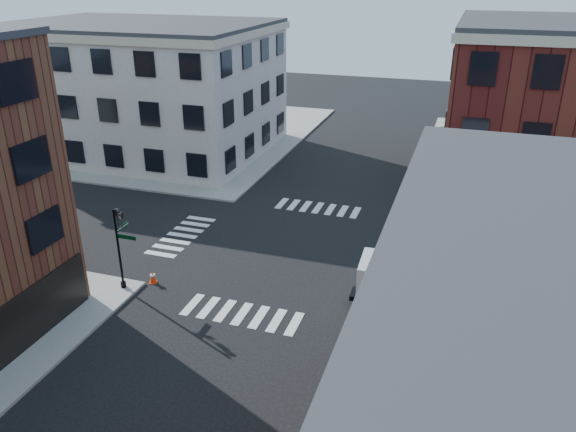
# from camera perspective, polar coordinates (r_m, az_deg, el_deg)

# --- Properties ---
(ground) EXTENTS (120.00, 120.00, 0.00)m
(ground) POSITION_cam_1_polar(r_m,az_deg,el_deg) (33.62, -0.12, -3.62)
(ground) COLOR black
(ground) RESTS_ON ground
(sidewalk_nw) EXTENTS (30.00, 30.00, 0.15)m
(sidewalk_nw) POSITION_cam_1_polar(r_m,az_deg,el_deg) (59.95, -13.10, 8.32)
(sidewalk_nw) COLOR gray
(sidewalk_nw) RESTS_ON ground
(building_nw) EXTENTS (22.00, 16.00, 11.00)m
(building_nw) POSITION_cam_1_polar(r_m,az_deg,el_deg) (53.57, -14.51, 12.35)
(building_nw) COLOR #BBB6AB
(building_nw) RESTS_ON ground
(tree_near) EXTENTS (2.69, 2.69, 4.49)m
(tree_near) POSITION_cam_1_polar(r_m,az_deg,el_deg) (40.27, 14.78, 5.19)
(tree_near) COLOR black
(tree_near) RESTS_ON ground
(tree_far) EXTENTS (2.43, 2.43, 4.07)m
(tree_far) POSITION_cam_1_polar(r_m,az_deg,el_deg) (46.09, 15.35, 7.09)
(tree_far) COLOR black
(tree_far) RESTS_ON ground
(signal_pole) EXTENTS (1.29, 1.24, 4.60)m
(signal_pole) POSITION_cam_1_polar(r_m,az_deg,el_deg) (29.80, -16.68, -2.36)
(signal_pole) COLOR black
(signal_pole) RESTS_ON ground
(box_truck) EXTENTS (8.28, 2.82, 3.70)m
(box_truck) POSITION_cam_1_polar(r_m,az_deg,el_deg) (27.80, 15.90, -6.43)
(box_truck) COLOR white
(box_truck) RESTS_ON ground
(traffic_cone) EXTENTS (0.51, 0.51, 0.71)m
(traffic_cone) POSITION_cam_1_polar(r_m,az_deg,el_deg) (31.14, -13.58, -6.05)
(traffic_cone) COLOR #FB350B
(traffic_cone) RESTS_ON ground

